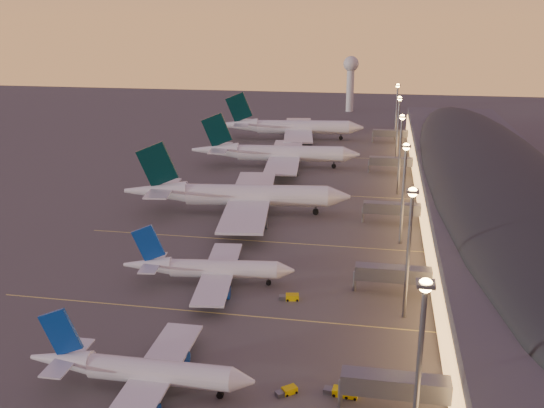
{
  "coord_description": "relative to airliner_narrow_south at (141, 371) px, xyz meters",
  "views": [
    {
      "loc": [
        29.93,
        -107.35,
        55.41
      ],
      "look_at": [
        2.0,
        45.0,
        7.0
      ],
      "focal_mm": 40.0,
      "sensor_mm": 36.0,
      "label": 1
    }
  ],
  "objects": [
    {
      "name": "airliner_narrow_north",
      "position": [
        -0.47,
        39.38,
        0.08
      ],
      "size": [
        37.04,
        33.31,
        13.22
      ],
      "rotation": [
        0.0,
        0.0,
        0.12
      ],
      "color": "silver",
      "rests_on": "ground"
    },
    {
      "name": "airliner_wide_far",
      "position": [
        -7.52,
        199.69,
        2.28
      ],
      "size": [
        68.18,
        62.67,
        21.82
      ],
      "rotation": [
        0.0,
        0.0,
        0.14
      ],
      "color": "silver",
      "rests_on": "ground"
    },
    {
      "name": "baggage_tug_a",
      "position": [
        29.95,
        4.2,
        -2.8
      ],
      "size": [
        4.09,
        2.04,
        1.17
      ],
      "rotation": [
        0.0,
        0.0,
        -0.11
      ],
      "color": "#D8BB04",
      "rests_on": "ground"
    },
    {
      "name": "baggage_tug_b",
      "position": [
        22.29,
        3.0,
        -2.87
      ],
      "size": [
        3.48,
        3.18,
        1.02
      ],
      "rotation": [
        0.0,
        0.0,
        0.68
      ],
      "color": "#D8BB04",
      "rests_on": "ground"
    },
    {
      "name": "ground",
      "position": [
        4.48,
        31.46,
        -3.34
      ],
      "size": [
        700.0,
        700.0,
        0.0
      ],
      "primitive_type": "plane",
      "color": "#464441"
    },
    {
      "name": "terminal_building",
      "position": [
        66.32,
        103.93,
        5.44
      ],
      "size": [
        56.35,
        255.0,
        17.46
      ],
      "color": "#46464B",
      "rests_on": "ground"
    },
    {
      "name": "baggage_tug_d",
      "position": [
        31.4,
        4.06,
        -2.86
      ],
      "size": [
        3.71,
        1.93,
        1.05
      ],
      "rotation": [
        0.0,
        0.0,
        -0.15
      ],
      "color": "#D8BB04",
      "rests_on": "ground"
    },
    {
      "name": "airliner_narrow_south",
      "position": [
        0.0,
        0.0,
        0.0
      ],
      "size": [
        36.02,
        32.05,
        12.91
      ],
      "rotation": [
        0.0,
        0.0,
        0.01
      ],
      "color": "silver",
      "rests_on": "ground"
    },
    {
      "name": "airliner_wide_mid",
      "position": [
        -4.82,
        145.44,
        1.94
      ],
      "size": [
        64.09,
        58.66,
        20.5
      ],
      "rotation": [
        0.0,
        0.0,
        0.1
      ],
      "color": "silver",
      "rests_on": "ground"
    },
    {
      "name": "light_masts",
      "position": [
        40.48,
        96.46,
        14.22
      ],
      "size": [
        2.2,
        217.2,
        25.9
      ],
      "color": "slate",
      "rests_on": "ground"
    },
    {
      "name": "lane_markings",
      "position": [
        4.48,
        71.46,
        -3.33
      ],
      "size": [
        90.0,
        180.36,
        0.0
      ],
      "color": "#D8C659",
      "rests_on": "ground"
    },
    {
      "name": "radar_tower",
      "position": [
        14.48,
        291.46,
        18.54
      ],
      "size": [
        9.0,
        9.0,
        32.5
      ],
      "color": "silver",
      "rests_on": "ground"
    },
    {
      "name": "baggage_tug_c",
      "position": [
        17.8,
        34.8,
        -2.79
      ],
      "size": [
        4.24,
        2.28,
        1.2
      ],
      "rotation": [
        0.0,
        0.0,
        0.17
      ],
      "color": "#D8BB04",
      "rests_on": "ground"
    },
    {
      "name": "airliner_wide_near",
      "position": [
        -5.9,
        87.82,
        2.1
      ],
      "size": [
        66.04,
        60.63,
        21.13
      ],
      "rotation": [
        0.0,
        0.0,
        0.13
      ],
      "color": "silver",
      "rests_on": "ground"
    }
  ]
}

